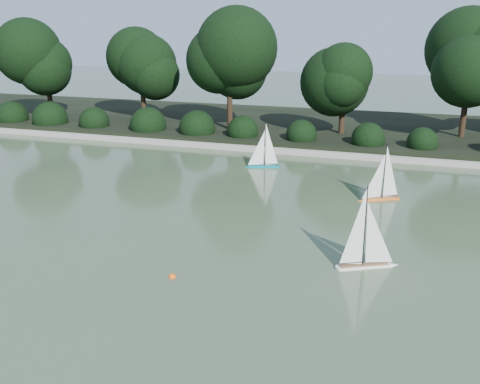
{
  "coord_description": "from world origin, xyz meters",
  "views": [
    {
      "loc": [
        3.45,
        -7.45,
        3.98
      ],
      "look_at": [
        0.18,
        2.47,
        0.7
      ],
      "focal_mm": 40.0,
      "sensor_mm": 36.0,
      "label": 1
    }
  ],
  "objects_px": {
    "sailboat_white_b": "(370,254)",
    "sailboat_teal": "(261,160)",
    "race_buoy": "(172,277)",
    "sailboat_orange": "(378,191)"
  },
  "relations": [
    {
      "from": "sailboat_white_b",
      "to": "sailboat_orange",
      "type": "xyz_separation_m",
      "value": [
        -0.16,
        3.8,
        -0.01
      ]
    },
    {
      "from": "sailboat_orange",
      "to": "sailboat_teal",
      "type": "height_order",
      "value": "sailboat_orange"
    },
    {
      "from": "sailboat_orange",
      "to": "race_buoy",
      "type": "height_order",
      "value": "sailboat_orange"
    },
    {
      "from": "sailboat_white_b",
      "to": "race_buoy",
      "type": "bearing_deg",
      "value": -154.99
    },
    {
      "from": "sailboat_teal",
      "to": "race_buoy",
      "type": "xyz_separation_m",
      "value": [
        0.6,
        -7.31,
        -0.22
      ]
    },
    {
      "from": "sailboat_white_b",
      "to": "sailboat_teal",
      "type": "distance_m",
      "value": 6.93
    },
    {
      "from": "sailboat_white_b",
      "to": "sailboat_teal",
      "type": "height_order",
      "value": "sailboat_white_b"
    },
    {
      "from": "race_buoy",
      "to": "sailboat_orange",
      "type": "bearing_deg",
      "value": 61.08
    },
    {
      "from": "sailboat_white_b",
      "to": "race_buoy",
      "type": "distance_m",
      "value": 3.37
    },
    {
      "from": "sailboat_orange",
      "to": "sailboat_teal",
      "type": "xyz_separation_m",
      "value": [
        -3.48,
        2.09,
        -0.01
      ]
    }
  ]
}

